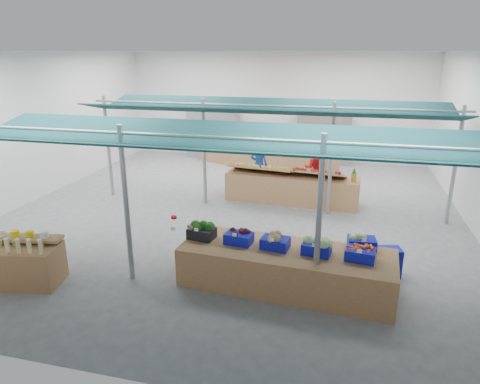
# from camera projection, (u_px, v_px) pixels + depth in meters

# --- Properties ---
(floor) EXTENTS (13.00, 13.00, 0.00)m
(floor) POSITION_uv_depth(u_px,v_px,m) (234.00, 212.00, 11.79)
(floor) COLOR #5E5E61
(floor) RESTS_ON ground
(hall) EXTENTS (13.00, 13.00, 13.00)m
(hall) POSITION_uv_depth(u_px,v_px,m) (247.00, 108.00, 12.29)
(hall) COLOR silver
(hall) RESTS_ON ground
(pole_grid) EXTENTS (10.00, 4.60, 3.00)m
(pole_grid) POSITION_uv_depth(u_px,v_px,m) (247.00, 165.00, 9.43)
(pole_grid) COLOR gray
(pole_grid) RESTS_ON floor
(awnings) EXTENTS (9.50, 7.08, 0.30)m
(awnings) POSITION_uv_depth(u_px,v_px,m) (247.00, 121.00, 9.13)
(awnings) COLOR #0B2A31
(awnings) RESTS_ON pole_grid
(back_shelving_left) EXTENTS (2.00, 0.50, 2.00)m
(back_shelving_left) POSITION_uv_depth(u_px,v_px,m) (212.00, 133.00, 17.58)
(back_shelving_left) COLOR #B23F33
(back_shelving_left) RESTS_ON floor
(back_shelving_right) EXTENTS (2.00, 0.50, 2.00)m
(back_shelving_right) POSITION_uv_depth(u_px,v_px,m) (323.00, 139.00, 16.55)
(back_shelving_right) COLOR #B23F33
(back_shelving_right) RESTS_ON floor
(bottle_shelf) EXTENTS (1.80, 1.30, 1.03)m
(bottle_shelf) POSITION_uv_depth(u_px,v_px,m) (16.00, 262.00, 8.07)
(bottle_shelf) COLOR brown
(bottle_shelf) RESTS_ON floor
(veg_counter) EXTENTS (3.97, 1.56, 0.76)m
(veg_counter) POSITION_uv_depth(u_px,v_px,m) (286.00, 268.00, 7.92)
(veg_counter) COLOR brown
(veg_counter) RESTS_ON floor
(fruit_counter) EXTENTS (3.86, 1.15, 0.82)m
(fruit_counter) POSITION_uv_depth(u_px,v_px,m) (292.00, 188.00, 12.45)
(fruit_counter) COLOR brown
(fruit_counter) RESTS_ON floor
(far_counter) EXTENTS (5.59, 2.93, 1.00)m
(far_counter) POSITION_uv_depth(u_px,v_px,m) (265.00, 154.00, 16.20)
(far_counter) COLOR brown
(far_counter) RESTS_ON floor
(crate_stack) EXTENTS (0.55, 0.45, 0.58)m
(crate_stack) POSITION_uv_depth(u_px,v_px,m) (387.00, 262.00, 8.33)
(crate_stack) COLOR #0E139F
(crate_stack) RESTS_ON floor
(vendor_left) EXTENTS (0.58, 0.40, 1.53)m
(vendor_left) POSITION_uv_depth(u_px,v_px,m) (259.00, 165.00, 13.63)
(vendor_left) COLOR #163C95
(vendor_left) RESTS_ON floor
(vendor_right) EXTENTS (0.78, 0.62, 1.53)m
(vendor_right) POSITION_uv_depth(u_px,v_px,m) (316.00, 168.00, 13.22)
(vendor_right) COLOR #B61617
(vendor_right) RESTS_ON floor
(crate_broccoli) EXTENTS (0.54, 0.44, 0.35)m
(crate_broccoli) POSITION_uv_depth(u_px,v_px,m) (202.00, 230.00, 8.25)
(crate_broccoli) COLOR black
(crate_broccoli) RESTS_ON veg_counter
(crate_beets) EXTENTS (0.54, 0.44, 0.29)m
(crate_beets) POSITION_uv_depth(u_px,v_px,m) (239.00, 237.00, 8.03)
(crate_beets) COLOR #0E139F
(crate_beets) RESTS_ON veg_counter
(crate_celeriac) EXTENTS (0.54, 0.44, 0.31)m
(crate_celeriac) POSITION_uv_depth(u_px,v_px,m) (275.00, 241.00, 7.82)
(crate_celeriac) COLOR #0E139F
(crate_celeriac) RESTS_ON veg_counter
(crate_cabbage) EXTENTS (0.54, 0.44, 0.35)m
(crate_cabbage) POSITION_uv_depth(u_px,v_px,m) (317.00, 246.00, 7.60)
(crate_cabbage) COLOR #0E139F
(crate_cabbage) RESTS_ON veg_counter
(crate_carrots) EXTENTS (0.54, 0.44, 0.29)m
(crate_carrots) POSITION_uv_depth(u_px,v_px,m) (360.00, 254.00, 7.39)
(crate_carrots) COLOR #0E139F
(crate_carrots) RESTS_ON veg_counter
(sparrow) EXTENTS (0.12, 0.09, 0.11)m
(sparrow) POSITION_uv_depth(u_px,v_px,m) (191.00, 228.00, 8.15)
(sparrow) COLOR brown
(sparrow) RESTS_ON crate_broccoli
(pole_ribbon) EXTENTS (0.12, 0.12, 0.28)m
(pole_ribbon) POSITION_uv_depth(u_px,v_px,m) (174.00, 218.00, 8.40)
(pole_ribbon) COLOR #BC0C0F
(pole_ribbon) RESTS_ON pole_grid
(apple_heap_yellow) EXTENTS (1.97, 0.94, 0.27)m
(apple_heap_yellow) POSITION_uv_depth(u_px,v_px,m) (261.00, 168.00, 12.45)
(apple_heap_yellow) COLOR #997247
(apple_heap_yellow) RESTS_ON fruit_counter
(apple_heap_red) EXTENTS (1.58, 0.89, 0.27)m
(apple_heap_red) POSITION_uv_depth(u_px,v_px,m) (319.00, 172.00, 11.97)
(apple_heap_red) COLOR #997247
(apple_heap_red) RESTS_ON fruit_counter
(pineapple) EXTENTS (0.14, 0.14, 0.39)m
(pineapple) POSITION_uv_depth(u_px,v_px,m) (354.00, 175.00, 11.69)
(pineapple) COLOR #8C6019
(pineapple) RESTS_ON fruit_counter
(crate_extra) EXTENTS (0.53, 0.43, 0.32)m
(crate_extra) POSITION_uv_depth(u_px,v_px,m) (362.00, 241.00, 7.82)
(crate_extra) COLOR #0E139F
(crate_extra) RESTS_ON veg_counter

